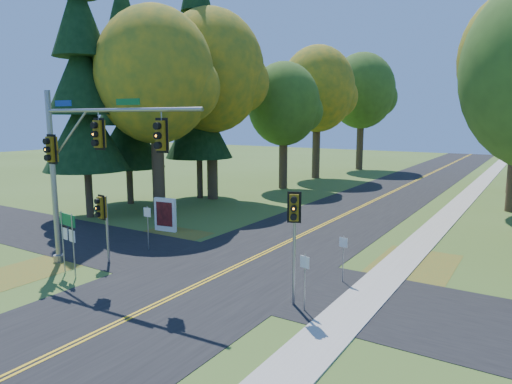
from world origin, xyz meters
The scene contains 25 objects.
ground centered at (0.00, 0.00, 0.00)m, with size 160.00×160.00×0.00m, color #425D21.
road_main centered at (0.00, 0.00, 0.01)m, with size 8.00×160.00×0.02m, color black.
road_cross centered at (0.00, 2.00, 0.01)m, with size 60.00×6.00×0.02m, color black.
centerline_left centered at (-0.10, 0.00, 0.03)m, with size 0.10×160.00×0.01m, color gold.
centerline_right centered at (0.10, 0.00, 0.03)m, with size 0.10×160.00×0.01m, color gold.
sidewalk_east centered at (6.20, 0.00, 0.03)m, with size 1.60×160.00×0.06m, color #9E998E.
leaf_patch_w_near centered at (-6.50, 4.00, 0.01)m, with size 4.00×6.00×0.00m, color brown.
leaf_patch_e centered at (6.80, 6.00, 0.01)m, with size 3.50×8.00×0.00m, color brown.
leaf_patch_w_far centered at (-7.50, -3.00, 0.01)m, with size 3.00×5.00×0.00m, color brown.
tree_w_a centered at (-11.13, 9.38, 9.49)m, with size 8.00×8.00×14.15m.
tree_w_b centered at (-11.72, 16.29, 10.37)m, with size 8.60×8.60×15.38m.
tree_w_c centered at (-9.54, 24.47, 7.94)m, with size 6.80×6.80×11.91m.
tree_w_d centered at (-10.13, 33.18, 9.78)m, with size 8.20×8.20×14.56m.
tree_w_e centered at (-8.92, 44.09, 10.07)m, with size 8.40×8.40×14.97m.
pine_a centered at (-14.50, 6.00, 9.18)m, with size 5.60×5.60×19.48m.
pine_b centered at (-16.00, 11.00, 8.16)m, with size 5.60×5.60×17.31m.
pine_c centered at (-13.00, 16.00, 9.69)m, with size 5.60×5.60×20.56m.
traffic_mast centered at (-5.34, -1.16, 5.11)m, with size 8.75×1.01×7.94m.
east_signal_pole centered at (4.27, 0.08, 3.19)m, with size 0.46×0.56×4.21m.
ped_signal_pole centered at (-5.49, -0.20, 2.42)m, with size 0.51×0.59×3.25m.
route_sign_cluster centered at (-5.37, -2.13, 1.96)m, with size 1.29×0.25×2.79m.
info_kiosk centered at (-7.36, 5.84, 1.00)m, with size 1.47×0.39×2.01m.
reg_sign_e_north centered at (4.83, 3.40, 1.34)m, with size 0.37×0.09×1.96m.
reg_sign_e_south centered at (4.76, -0.01, 1.41)m, with size 0.39×0.13×2.06m.
reg_sign_w centered at (-5.37, 2.47, 1.56)m, with size 0.44×0.08×2.29m.
Camera 1 is at (11.45, -13.77, 6.73)m, focal length 32.00 mm.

